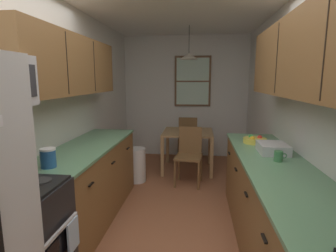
% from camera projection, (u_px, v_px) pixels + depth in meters
% --- Properties ---
extents(ground_plane, '(12.00, 12.00, 0.00)m').
position_uv_depth(ground_plane, '(174.00, 212.00, 3.39)').
color(ground_plane, '#995B3D').
extents(wall_left, '(0.10, 9.00, 2.55)m').
position_uv_depth(wall_left, '(66.00, 110.00, 3.32)').
color(wall_left, silver).
rests_on(wall_left, ground).
extents(wall_right, '(0.10, 9.00, 2.55)m').
position_uv_depth(wall_right, '(294.00, 113.00, 3.03)').
color(wall_right, silver).
rests_on(wall_right, ground).
extents(wall_back, '(4.40, 0.10, 2.55)m').
position_uv_depth(wall_back, '(185.00, 97.00, 5.77)').
color(wall_back, silver).
rests_on(wall_back, ground).
extents(stove_range, '(0.66, 0.60, 1.10)m').
position_uv_depth(stove_range, '(16.00, 247.00, 1.91)').
color(stove_range, black).
rests_on(stove_range, ground).
extents(counter_left, '(0.64, 1.99, 0.90)m').
position_uv_depth(counter_left, '(89.00, 182.00, 3.18)').
color(counter_left, brown).
rests_on(counter_left, ground).
extents(upper_cabinets_left, '(0.33, 2.07, 0.64)m').
position_uv_depth(upper_cabinets_left, '(68.00, 65.00, 2.92)').
color(upper_cabinets_left, brown).
extents(counter_right, '(0.64, 3.21, 0.90)m').
position_uv_depth(counter_right, '(283.00, 224.00, 2.26)').
color(counter_right, brown).
rests_on(counter_right, ground).
extents(upper_cabinets_right, '(0.33, 2.89, 0.67)m').
position_uv_depth(upper_cabinets_right, '(319.00, 53.00, 1.96)').
color(upper_cabinets_right, brown).
extents(dining_table, '(0.88, 0.85, 0.72)m').
position_uv_depth(dining_table, '(188.00, 137.00, 4.87)').
color(dining_table, '#A87F51').
rests_on(dining_table, ground).
extents(dining_chair_near, '(0.44, 0.44, 0.90)m').
position_uv_depth(dining_chair_near, '(189.00, 153.00, 4.26)').
color(dining_chair_near, brown).
rests_on(dining_chair_near, ground).
extents(dining_chair_far, '(0.41, 0.41, 0.90)m').
position_uv_depth(dining_chair_far, '(188.00, 136.00, 5.51)').
color(dining_chair_far, brown).
rests_on(dining_chair_far, ground).
extents(pendant_light, '(0.33, 0.33, 0.56)m').
position_uv_depth(pendant_light, '(189.00, 56.00, 4.62)').
color(pendant_light, black).
extents(back_window, '(0.75, 0.05, 1.04)m').
position_uv_depth(back_window, '(193.00, 81.00, 5.62)').
color(back_window, brown).
extents(trash_bin, '(0.29, 0.29, 0.55)m').
position_uv_depth(trash_bin, '(137.00, 165.00, 4.37)').
color(trash_bin, white).
rests_on(trash_bin, ground).
extents(storage_canister, '(0.13, 0.13, 0.17)m').
position_uv_depth(storage_canister, '(48.00, 158.00, 2.31)').
color(storage_canister, '#265999').
rests_on(storage_canister, counter_left).
extents(dish_towel, '(0.02, 0.16, 0.24)m').
position_uv_depth(dish_towel, '(73.00, 235.00, 2.01)').
color(dish_towel, silver).
extents(mug_by_coffeemaker, '(0.12, 0.08, 0.10)m').
position_uv_depth(mug_by_coffeemaker, '(279.00, 156.00, 2.48)').
color(mug_by_coffeemaker, '#3F7F4C').
rests_on(mug_by_coffeemaker, counter_right).
extents(fruit_bowl, '(0.27, 0.27, 0.09)m').
position_uv_depth(fruit_bowl, '(255.00, 140.00, 3.20)').
color(fruit_bowl, '#E5D14C').
rests_on(fruit_bowl, counter_right).
extents(dish_rack, '(0.28, 0.34, 0.10)m').
position_uv_depth(dish_rack, '(273.00, 148.00, 2.77)').
color(dish_rack, silver).
rests_on(dish_rack, counter_right).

